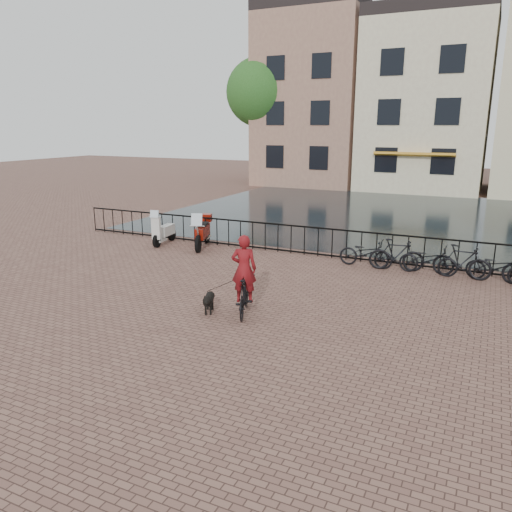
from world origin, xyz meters
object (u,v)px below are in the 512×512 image
at_px(scooter, 164,225).
at_px(cyclist, 244,280).
at_px(motorcycle, 203,228).
at_px(dog, 209,302).

bearing_deg(scooter, cyclist, -48.65).
distance_m(cyclist, motorcycle, 6.97).
relative_size(dog, motorcycle, 0.40).
relative_size(motorcycle, scooter, 1.31).
xyz_separation_m(motorcycle, scooter, (-1.63, -0.13, -0.01)).
bearing_deg(cyclist, motorcycle, -70.77).
bearing_deg(cyclist, dog, -2.81).
bearing_deg(dog, cyclist, -5.50).
bearing_deg(cyclist, scooter, -61.15).
xyz_separation_m(cyclist, dog, (-0.82, -0.26, -0.60)).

